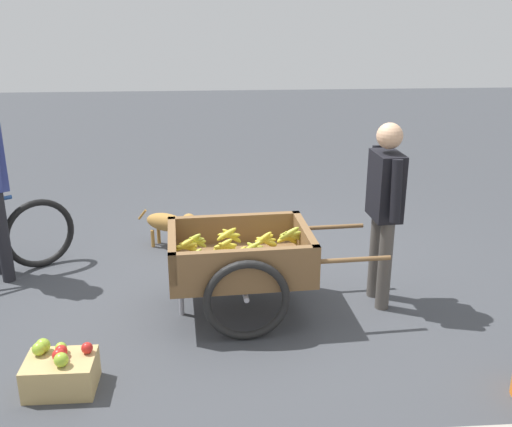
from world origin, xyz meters
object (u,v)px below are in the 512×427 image
object	(u,v)px
fruit_cart	(240,261)
dog	(169,223)
apple_crate	(61,371)
vendor_person	(385,200)

from	to	relation	value
fruit_cart	dog	world-z (taller)	fruit_cart
dog	apple_crate	distance (m)	2.36
fruit_cart	apple_crate	distance (m)	1.56
fruit_cart	vendor_person	world-z (taller)	vendor_person
fruit_cart	dog	bearing A→B (deg)	-64.13
dog	vendor_person	bearing A→B (deg)	144.86
vendor_person	fruit_cart	bearing A→B (deg)	3.97
fruit_cart	vendor_person	distance (m)	1.23
fruit_cart	dog	distance (m)	1.50
vendor_person	apple_crate	xyz separation A→B (m)	(2.34, 1.02, -0.76)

